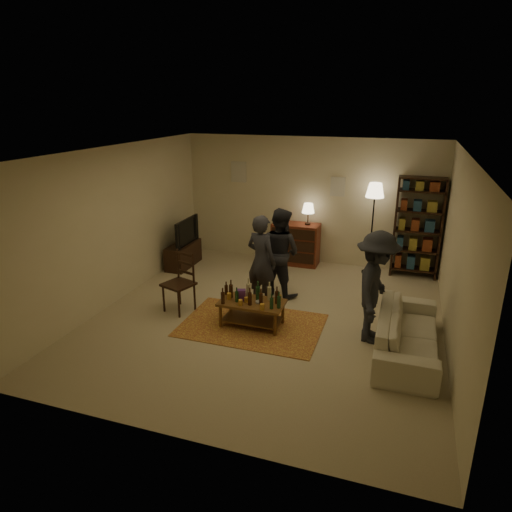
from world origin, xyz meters
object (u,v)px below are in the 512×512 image
at_px(bookshelf, 417,227).
at_px(person_left, 261,261).
at_px(coffee_table, 252,303).
at_px(dresser, 296,243).
at_px(floor_lamp, 375,197).
at_px(person_by_sofa, 376,288).
at_px(sofa, 408,333).
at_px(person_right, 280,252).
at_px(dining_chair, 181,279).
at_px(tv_stand, 183,249).

relative_size(bookshelf, person_left, 1.25).
bearing_deg(coffee_table, person_left, 97.63).
bearing_deg(dresser, floor_lamp, -2.30).
relative_size(dresser, person_by_sofa, 0.81).
relative_size(bookshelf, sofa, 0.97).
xyz_separation_m(person_left, person_right, (0.18, 0.55, 0.00)).
bearing_deg(floor_lamp, person_by_sofa, -83.62).
bearing_deg(dresser, coffee_table, -89.20).
relative_size(person_left, person_by_sofa, 0.96).
bearing_deg(dresser, dining_chair, -114.05).
relative_size(tv_stand, bookshelf, 0.52).
bearing_deg(floor_lamp, dining_chair, -135.53).
bearing_deg(floor_lamp, sofa, -75.03).
distance_m(dining_chair, tv_stand, 2.19).
bearing_deg(person_left, coffee_table, 118.80).
bearing_deg(person_right, coffee_table, 110.64).
distance_m(coffee_table, tv_stand, 3.13).
bearing_deg(person_by_sofa, person_left, 75.10).
bearing_deg(person_right, dresser, -62.68).
xyz_separation_m(floor_lamp, sofa, (0.82, -3.05, -1.30)).
height_order(sofa, person_left, person_left).
distance_m(floor_lamp, person_by_sofa, 2.94).
relative_size(person_left, person_right, 0.99).
distance_m(tv_stand, bookshelf, 4.84).
xyz_separation_m(person_left, person_by_sofa, (1.96, -0.67, 0.04)).
height_order(bookshelf, person_right, bookshelf).
bearing_deg(dresser, sofa, -52.46).
distance_m(coffee_table, person_by_sofa, 1.91).
relative_size(dining_chair, person_left, 0.65).
xyz_separation_m(sofa, person_by_sofa, (-0.50, 0.23, 0.54)).
relative_size(tv_stand, dresser, 0.78).
distance_m(dining_chair, floor_lamp, 4.14).
bearing_deg(person_by_sofa, dining_chair, 93.52).
bearing_deg(sofa, bookshelf, -0.82).
bearing_deg(tv_stand, coffee_table, -42.85).
xyz_separation_m(bookshelf, sofa, (-0.05, -3.18, -0.73)).
distance_m(coffee_table, dresser, 3.04).
bearing_deg(sofa, person_by_sofa, 65.62).
bearing_deg(person_right, tv_stand, 5.67).
height_order(bookshelf, person_by_sofa, bookshelf).
distance_m(dresser, person_by_sofa, 3.47).
height_order(coffee_table, dresser, dresser).
distance_m(sofa, person_left, 2.66).
relative_size(floor_lamp, sofa, 0.90).
xyz_separation_m(dining_chair, sofa, (3.67, -0.25, -0.25)).
xyz_separation_m(sofa, person_right, (-2.28, 1.44, 0.51)).
bearing_deg(bookshelf, tv_stand, -168.20).
bearing_deg(bookshelf, floor_lamp, -171.42).
xyz_separation_m(bookshelf, person_right, (-2.33, -1.74, -0.22)).
bearing_deg(bookshelf, person_left, -137.61).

